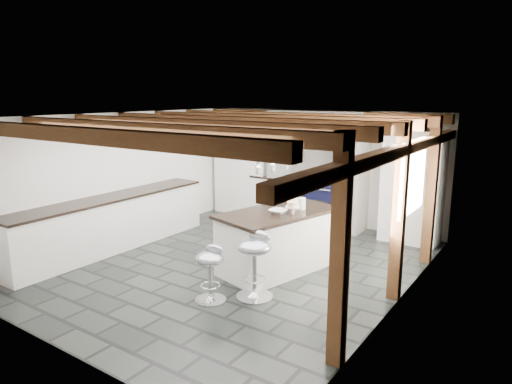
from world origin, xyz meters
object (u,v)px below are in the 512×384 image
Objects in this scene: range_cooker at (315,202)px; bar_stool_near at (255,257)px; bar_stool_far at (210,267)px; kitchen_island at (278,240)px.

range_cooker is 3.63m from bar_stool_near.
bar_stool_near is at bearing 33.27° from bar_stool_far.
bar_stool_far is at bearing -142.80° from bar_stool_near.
bar_stool_near is at bearing -75.27° from range_cooker.
kitchen_island is at bearing 98.30° from bar_stool_near.
bar_stool_near reaches higher than bar_stool_far.
kitchen_island is at bearing 73.83° from bar_stool_far.
kitchen_island is 1.43m from bar_stool_far.
bar_stool_far is at bearing -82.59° from range_cooker.
bar_stool_far is (0.51, -3.91, -0.01)m from range_cooker.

